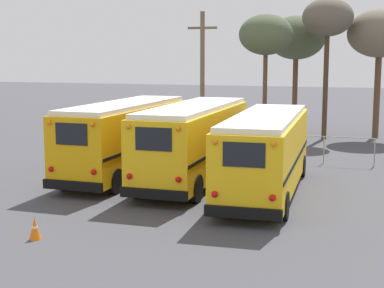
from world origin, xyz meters
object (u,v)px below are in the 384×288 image
(bare_tree_3, at_px, (266,35))
(school_bus_0, at_px, (125,136))
(utility_pole, at_px, (202,77))
(bare_tree_0, at_px, (296,38))
(bare_tree_1, at_px, (380,34))
(traffic_cone, at_px, (35,228))
(school_bus_2, at_px, (266,151))
(school_bus_1, at_px, (194,140))
(bare_tree_2, at_px, (328,19))

(bare_tree_3, bearing_deg, school_bus_0, -105.35)
(utility_pole, distance_m, bare_tree_0, 9.66)
(bare_tree_0, distance_m, bare_tree_3, 4.71)
(bare_tree_1, bearing_deg, traffic_cone, -109.34)
(bare_tree_1, bearing_deg, school_bus_2, -101.88)
(school_bus_2, bearing_deg, utility_pole, 118.65)
(school_bus_1, height_order, bare_tree_1, bare_tree_1)
(school_bus_2, xyz_separation_m, bare_tree_2, (0.64, 16.31, 6.01))
(utility_pole, bearing_deg, school_bus_0, -93.64)
(utility_pole, bearing_deg, school_bus_2, -61.35)
(bare_tree_0, bearing_deg, school_bus_0, -105.40)
(school_bus_2, distance_m, bare_tree_3, 16.08)
(traffic_cone, bearing_deg, bare_tree_0, 82.61)
(school_bus_0, distance_m, traffic_cone, 9.73)
(utility_pole, xyz_separation_m, bare_tree_1, (9.97, 6.94, 2.61))
(bare_tree_1, distance_m, traffic_cone, 28.50)
(school_bus_2, height_order, bare_tree_0, bare_tree_0)
(school_bus_1, bearing_deg, traffic_cone, -102.15)
(bare_tree_3, height_order, traffic_cone, bare_tree_3)
(school_bus_1, relative_size, bare_tree_1, 1.17)
(traffic_cone, bearing_deg, utility_pole, 92.29)
(bare_tree_3, bearing_deg, bare_tree_1, 24.91)
(school_bus_0, bearing_deg, school_bus_2, -12.54)
(school_bus_0, height_order, school_bus_2, school_bus_0)
(utility_pole, relative_size, bare_tree_1, 0.95)
(bare_tree_1, bearing_deg, school_bus_1, -113.02)
(school_bus_1, bearing_deg, school_bus_0, 175.23)
(school_bus_2, height_order, bare_tree_2, bare_tree_2)
(utility_pole, bearing_deg, bare_tree_0, 62.30)
(utility_pole, distance_m, bare_tree_2, 9.18)
(bare_tree_1, bearing_deg, bare_tree_3, -155.09)
(bare_tree_3, bearing_deg, bare_tree_0, 74.42)
(school_bus_0, relative_size, utility_pole, 1.22)
(bare_tree_3, xyz_separation_m, traffic_cone, (-2.31, -22.99, -6.37))
(school_bus_2, bearing_deg, traffic_cone, -123.82)
(school_bus_1, relative_size, bare_tree_0, 1.21)
(bare_tree_0, bearing_deg, bare_tree_2, -52.71)
(school_bus_0, xyz_separation_m, bare_tree_3, (3.70, 13.47, 4.89))
(school_bus_0, xyz_separation_m, utility_pole, (0.62, 9.74, 2.37))
(bare_tree_0, bearing_deg, utility_pole, -117.70)
(school_bus_0, height_order, bare_tree_1, bare_tree_1)
(school_bus_1, xyz_separation_m, bare_tree_2, (4.02, 15.09, 5.91))
(school_bus_1, distance_m, bare_tree_0, 18.98)
(traffic_cone, bearing_deg, bare_tree_2, 76.12)
(bare_tree_1, bearing_deg, bare_tree_0, 166.58)
(school_bus_0, height_order, utility_pole, utility_pole)
(school_bus_0, height_order, bare_tree_2, bare_tree_2)
(utility_pole, bearing_deg, school_bus_1, -74.60)
(utility_pole, relative_size, bare_tree_0, 0.98)
(school_bus_2, bearing_deg, bare_tree_1, 78.12)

